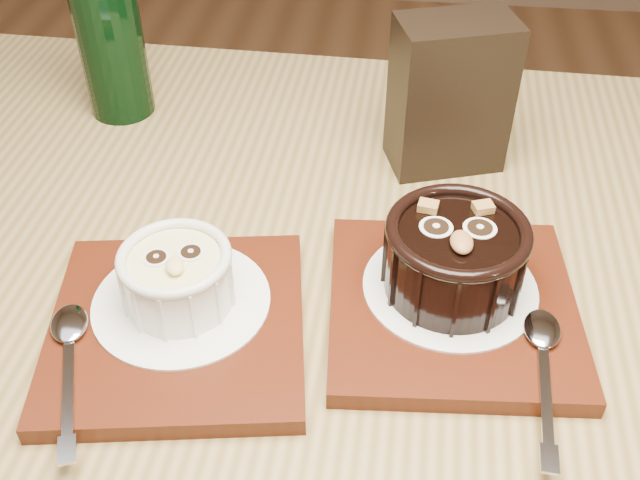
% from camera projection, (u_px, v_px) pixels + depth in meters
% --- Properties ---
extents(table, '(1.22, 0.83, 0.75)m').
position_uv_depth(table, '(331.00, 384.00, 0.62)').
color(table, brown).
rests_on(table, ground).
extents(tray_left, '(0.21, 0.21, 0.01)m').
position_uv_depth(tray_left, '(178.00, 327.00, 0.54)').
color(tray_left, '#4D1B0C').
rests_on(tray_left, table).
extents(doily_left, '(0.13, 0.13, 0.00)m').
position_uv_depth(doily_left, '(181.00, 301.00, 0.55)').
color(doily_left, white).
rests_on(doily_left, tray_left).
extents(ramekin_white, '(0.08, 0.08, 0.05)m').
position_uv_depth(ramekin_white, '(177.00, 275.00, 0.53)').
color(ramekin_white, white).
rests_on(ramekin_white, doily_left).
extents(spoon_left, '(0.07, 0.13, 0.01)m').
position_uv_depth(spoon_left, '(68.00, 361.00, 0.50)').
color(spoon_left, '#B5B7BE').
rests_on(spoon_left, tray_left).
extents(tray_right, '(0.19, 0.19, 0.01)m').
position_uv_depth(tray_right, '(452.00, 307.00, 0.55)').
color(tray_right, '#4D1B0C').
rests_on(tray_right, table).
extents(doily_right, '(0.13, 0.13, 0.00)m').
position_uv_depth(doily_right, '(450.00, 287.00, 0.56)').
color(doily_right, white).
rests_on(doily_right, tray_right).
extents(ramekin_dark, '(0.10, 0.10, 0.06)m').
position_uv_depth(ramekin_dark, '(455.00, 254.00, 0.54)').
color(ramekin_dark, black).
rests_on(ramekin_dark, doily_right).
extents(spoon_right, '(0.03, 0.14, 0.01)m').
position_uv_depth(spoon_right, '(545.00, 367.00, 0.50)').
color(spoon_right, '#B5B7BE').
rests_on(spoon_right, tray_right).
extents(condiment_stand, '(0.11, 0.09, 0.14)m').
position_uv_depth(condiment_stand, '(450.00, 95.00, 0.66)').
color(condiment_stand, black).
rests_on(condiment_stand, table).
extents(green_bottle, '(0.06, 0.06, 0.24)m').
position_uv_depth(green_bottle, '(108.00, 26.00, 0.72)').
color(green_bottle, black).
rests_on(green_bottle, table).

